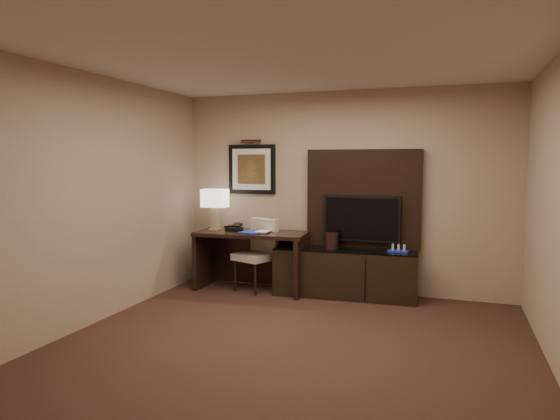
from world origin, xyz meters
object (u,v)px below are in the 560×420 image
at_px(credenza, 345,273).
at_px(minibar_tray, 399,248).
at_px(tv, 362,218).
at_px(desk_chair, 254,256).
at_px(desk_phone, 234,227).
at_px(desk, 252,261).
at_px(ice_bucket, 331,241).
at_px(table_lamp, 215,208).

distance_m(credenza, minibar_tray, 0.77).
relative_size(tv, minibar_tray, 4.01).
bearing_deg(desk_chair, desk_phone, -165.06).
xyz_separation_m(desk_chair, minibar_tray, (1.90, 0.10, 0.19)).
bearing_deg(tv, desk, -170.65).
distance_m(desk_phone, ice_bucket, 1.37).
distance_m(desk_chair, ice_bucket, 1.08).
bearing_deg(table_lamp, desk, -4.24).
distance_m(desk_chair, desk_phone, 0.48).
height_order(desk, desk_phone, desk_phone).
distance_m(desk_phone, minibar_tray, 2.22).
bearing_deg(credenza, ice_bucket, -170.83).
height_order(table_lamp, minibar_tray, table_lamp).
relative_size(desk_chair, desk_phone, 5.14).
height_order(desk_chair, minibar_tray, desk_chair).
bearing_deg(desk_chair, table_lamp, -164.58).
relative_size(credenza, ice_bucket, 8.94).
bearing_deg(ice_bucket, table_lamp, -179.27).
height_order(table_lamp, desk_phone, table_lamp).
xyz_separation_m(desk_phone, ice_bucket, (1.36, 0.05, -0.12)).
xyz_separation_m(credenza, desk_phone, (-1.54, -0.08, 0.54)).
height_order(desk_chair, ice_bucket, desk_chair).
bearing_deg(desk_phone, desk, 6.80).
bearing_deg(minibar_tray, desk_phone, -178.12).
bearing_deg(desk_phone, ice_bucket, 12.26).
height_order(tv, desk_chair, tv).
relative_size(table_lamp, ice_bucket, 3.00).
relative_size(desk, tv, 1.51).
bearing_deg(credenza, minibar_tray, -3.44).
relative_size(desk, desk_phone, 7.99).
xyz_separation_m(tv, minibar_tray, (0.49, -0.15, -0.34)).
bearing_deg(minibar_tray, credenza, 179.05).
distance_m(desk, table_lamp, 0.91).
bearing_deg(desk_chair, tv, 31.09).
bearing_deg(desk_phone, table_lamp, -174.61).
bearing_deg(tv, ice_bucket, -153.91).
bearing_deg(desk, table_lamp, 172.26).
bearing_deg(credenza, desk_chair, -177.08).
height_order(desk_chair, table_lamp, table_lamp).
relative_size(table_lamp, minibar_tray, 2.47).
height_order(tv, table_lamp, table_lamp).
relative_size(credenza, table_lamp, 2.97).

